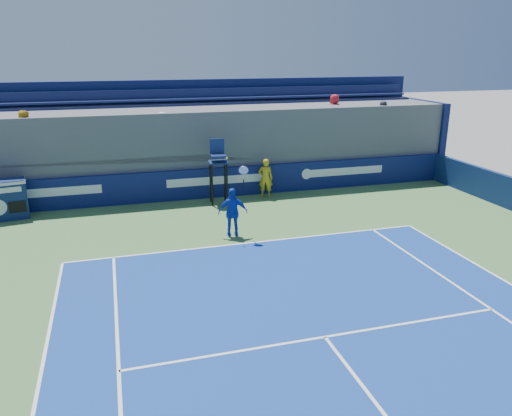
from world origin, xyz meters
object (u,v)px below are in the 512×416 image
object	(u,v)px
ball_person	(266,178)
tennis_player	(233,212)
match_clock	(7,198)
umpire_chair	(218,165)

from	to	relation	value
ball_person	tennis_player	xyz separation A→B (m)	(-2.28, -3.91, 0.01)
match_clock	tennis_player	bearing A→B (deg)	-28.38
ball_person	match_clock	bearing A→B (deg)	19.18
match_clock	tennis_player	size ratio (longest dim) A/B	0.55
ball_person	umpire_chair	bearing A→B (deg)	27.76
ball_person	umpire_chair	distance (m)	2.13
umpire_chair	tennis_player	xyz separation A→B (m)	(-0.31, -3.60, -0.72)
match_clock	umpire_chair	xyz separation A→B (m)	(7.44, -0.25, 0.79)
match_clock	umpire_chair	bearing A→B (deg)	-1.94
match_clock	tennis_player	world-z (taller)	tennis_player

